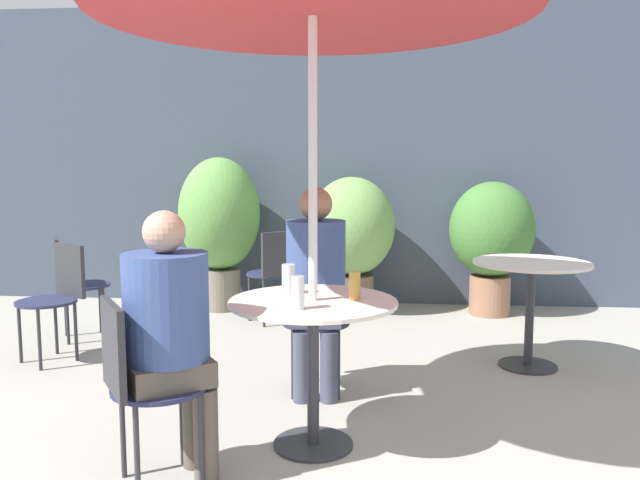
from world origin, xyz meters
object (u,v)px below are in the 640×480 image
beer_glass_1 (288,279)px  bistro_chair_3 (274,267)px  potted_plant_1 (352,233)px  potted_plant_0 (219,220)px  cafe_table_far (531,285)px  bistro_chair_2 (71,277)px  seated_person_1 (170,325)px  bistro_chair_1 (138,375)px  bistro_chair_4 (58,290)px  beer_glass_2 (298,293)px  seated_person_0 (316,275)px  bistro_chair_0 (316,308)px  beer_glass_0 (355,286)px  potted_plant_2 (492,235)px  cafe_table_near (313,331)px

beer_glass_1 → bistro_chair_3: bearing=100.9°
potted_plant_1 → potted_plant_0: bearing=178.4°
cafe_table_far → bistro_chair_3: size_ratio=0.95×
potted_plant_1 → bistro_chair_2: bearing=-152.7°
cafe_table_far → seated_person_1: (-1.97, -1.77, 0.13)m
potted_plant_0 → potted_plant_1: 1.29m
bistro_chair_1 → bistro_chair_4: (-1.27, 1.74, 0.00)m
cafe_table_far → beer_glass_2: (-1.43, -1.57, 0.24)m
bistro_chair_2 → seated_person_0: 2.34m
bistro_chair_0 → beer_glass_0: beer_glass_0 is taller
bistro_chair_2 → seated_person_0: size_ratio=0.66×
potted_plant_1 → potted_plant_2: (1.31, 0.03, -0.01)m
bistro_chair_0 → seated_person_1: (-0.52, -1.25, 0.20)m
bistro_chair_1 → beer_glass_2: bearing=-100.9°
seated_person_1 → bistro_chair_4: bearing=5.8°
cafe_table_near → bistro_chair_3: size_ratio=0.99×
bistro_chair_1 → beer_glass_0: (0.91, 0.50, 0.30)m
bistro_chair_2 → beer_glass_1: size_ratio=5.48×
beer_glass_0 → potted_plant_2: 3.15m
seated_person_0 → potted_plant_0: bearing=113.0°
seated_person_0 → beer_glass_1: seated_person_0 is taller
bistro_chair_0 → seated_person_1: 1.37m
cafe_table_far → potted_plant_0: size_ratio=0.53×
cafe_table_near → bistro_chair_4: bearing=147.5°
cafe_table_far → seated_person_0: (-1.43, -0.66, 0.17)m
cafe_table_near → potted_plant_2: 3.26m
cafe_table_far → beer_glass_0: beer_glass_0 is taller
bistro_chair_1 → potted_plant_1: potted_plant_1 is taller
bistro_chair_0 → bistro_chair_1: same height
bistro_chair_1 → seated_person_0: 1.38m
bistro_chair_0 → bistro_chair_4: size_ratio=1.00×
seated_person_1 → beer_glass_2: bearing=-103.7°
seated_person_0 → potted_plant_2: size_ratio=1.01×
bistro_chair_4 → potted_plant_2: bearing=59.5°
seated_person_0 → beer_glass_2: bearing=-94.1°
seated_person_0 → beer_glass_1: 0.57m
bistro_chair_4 → potted_plant_0: size_ratio=0.56×
beer_glass_0 → potted_plant_0: 3.24m
seated_person_1 → potted_plant_1: 3.37m
potted_plant_2 → beer_glass_2: bearing=-114.8°
potted_plant_0 → potted_plant_2: bearing=-0.0°
cafe_table_near → potted_plant_1: bearing=88.3°
seated_person_0 → beer_glass_1: bearing=-103.2°
cafe_table_far → beer_glass_0: size_ratio=5.66×
bistro_chair_2 → potted_plant_2: size_ratio=0.66×
beer_glass_0 → beer_glass_2: size_ratio=0.91×
cafe_table_near → beer_glass_1: bearing=133.7°
potted_plant_1 → bistro_chair_0: bearing=-94.1°
cafe_table_near → bistro_chair_3: 2.47m
bistro_chair_0 → potted_plant_2: potted_plant_2 is taller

